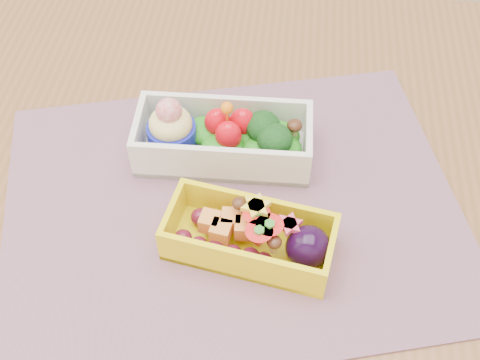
# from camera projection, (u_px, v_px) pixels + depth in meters

# --- Properties ---
(table) EXTENTS (1.20, 0.80, 0.75)m
(table) POSITION_uv_depth(u_px,v_px,m) (249.00, 261.00, 0.70)
(table) COLOR brown
(table) RESTS_ON ground
(placemat) EXTENTS (0.54, 0.47, 0.00)m
(placemat) POSITION_uv_depth(u_px,v_px,m) (232.00, 207.00, 0.63)
(placemat) COLOR #825A6A
(placemat) RESTS_ON table
(bento_white) EXTENTS (0.19, 0.09, 0.08)m
(bento_white) POSITION_uv_depth(u_px,v_px,m) (222.00, 138.00, 0.65)
(bento_white) COLOR silver
(bento_white) RESTS_ON placemat
(bento_yellow) EXTENTS (0.17, 0.10, 0.05)m
(bento_yellow) POSITION_uv_depth(u_px,v_px,m) (253.00, 237.00, 0.58)
(bento_yellow) COLOR yellow
(bento_yellow) RESTS_ON placemat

